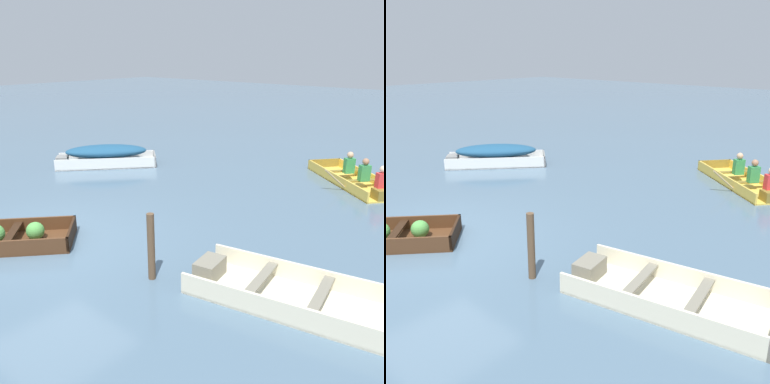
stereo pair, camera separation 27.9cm
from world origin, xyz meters
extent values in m
plane|color=slate|center=(0.00, 0.00, 0.00)|extent=(80.00, 80.00, 0.00)
cube|color=black|center=(0.35, 0.30, 0.16)|extent=(0.91, 0.81, 0.32)
cube|color=black|center=(-0.39, -0.54, 0.24)|extent=(0.91, 0.82, 0.04)
sphere|color=#4C9342|center=(-0.19, -0.17, 0.22)|extent=(0.35, 0.35, 0.35)
cube|color=beige|center=(4.70, 1.21, 0.02)|extent=(3.26, 1.80, 0.04)
cube|color=beige|center=(4.81, 0.63, 0.17)|extent=(3.03, 0.65, 0.35)
cube|color=beige|center=(4.58, 1.79, 0.17)|extent=(3.03, 0.65, 0.35)
cube|color=gray|center=(3.37, 0.94, 0.19)|extent=(0.46, 0.61, 0.31)
cube|color=gray|center=(4.25, 1.12, 0.26)|extent=(0.38, 1.14, 0.04)
cube|color=gray|center=(5.15, 1.30, 0.26)|extent=(0.38, 1.14, 0.04)
cube|color=white|center=(-3.84, 4.48, 0.02)|extent=(2.88, 3.10, 0.04)
cube|color=white|center=(-3.46, 4.15, 0.18)|extent=(2.13, 2.45, 0.36)
cube|color=white|center=(-4.22, 4.80, 0.18)|extent=(2.13, 2.45, 0.36)
cube|color=gray|center=(-2.81, 5.67, 0.18)|extent=(0.82, 0.72, 0.36)
cube|color=gray|center=(-4.77, 3.40, 0.20)|extent=(0.59, 0.58, 0.33)
cube|color=gray|center=(-4.15, 4.11, 0.27)|extent=(0.82, 0.74, 0.04)
cube|color=gray|center=(-3.53, 4.84, 0.27)|extent=(0.82, 0.74, 0.04)
ellipsoid|color=navy|center=(-3.84, 4.48, 0.49)|extent=(2.47, 2.63, 0.41)
cube|color=#E5BC47|center=(3.02, 7.85, 0.02)|extent=(3.33, 2.97, 0.04)
cube|color=#E5BC47|center=(3.35, 8.26, 0.15)|extent=(2.68, 2.16, 0.30)
cube|color=#E5BC47|center=(2.70, 7.45, 0.15)|extent=(2.68, 2.16, 0.30)
cube|color=olive|center=(1.72, 8.90, 0.15)|extent=(0.72, 0.88, 0.30)
cube|color=olive|center=(3.42, 7.53, 0.23)|extent=(0.74, 0.87, 0.04)
cube|color=olive|center=(2.62, 8.17, 0.23)|extent=(0.74, 0.87, 0.04)
cube|color=#338C4C|center=(2.87, 7.98, 0.47)|extent=(0.32, 0.33, 0.44)
sphere|color=tan|center=(2.87, 7.98, 0.79)|extent=(0.18, 0.18, 0.18)
cube|color=#338C4C|center=(3.49, 7.48, 0.47)|extent=(0.32, 0.33, 0.44)
sphere|color=#9E7051|center=(3.49, 7.48, 0.79)|extent=(0.18, 0.18, 0.18)
cube|color=red|center=(4.10, 6.99, 0.47)|extent=(0.32, 0.33, 0.44)
cylinder|color=tan|center=(2.96, 6.82, 0.35)|extent=(0.43, 0.53, 0.55)
cylinder|color=brown|center=(2.63, 0.33, 0.58)|extent=(0.12, 0.12, 1.16)
camera|label=1|loc=(7.30, -4.01, 3.62)|focal=40.00mm
camera|label=2|loc=(7.51, -3.82, 3.62)|focal=40.00mm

